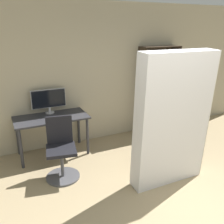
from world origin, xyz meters
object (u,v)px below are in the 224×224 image
Objects in this scene: office_chair at (61,153)px; bookshelf at (153,91)px; monitor at (49,99)px; mattress_near at (173,121)px.

bookshelf is (2.31, 0.98, 0.53)m from office_chair.
monitor is 2.25m from bookshelf.
monitor is at bearing 86.36° from office_chair.
bookshelf reaches higher than monitor.
mattress_near is (-0.89, -1.81, 0.06)m from bookshelf.
office_chair is 0.51× the size of bookshelf.
mattress_near is at bearing -116.14° from bookshelf.
monitor reaches higher than office_chair.
mattress_near is at bearing -30.07° from office_chair.
office_chair is 2.56m from bookshelf.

